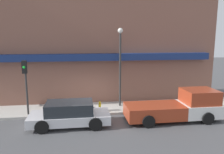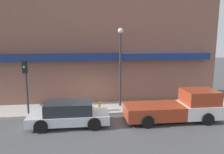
{
  "view_description": "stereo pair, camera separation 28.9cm",
  "coord_description": "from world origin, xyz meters",
  "px_view_note": "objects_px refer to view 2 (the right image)",
  "views": [
    {
      "loc": [
        -0.54,
        -13.49,
        4.95
      ],
      "look_at": [
        1.49,
        1.03,
        2.36
      ],
      "focal_mm": 35.0,
      "sensor_mm": 36.0,
      "label": 1
    },
    {
      "loc": [
        -0.25,
        -13.53,
        4.95
      ],
      "look_at": [
        1.49,
        1.03,
        2.36
      ],
      "focal_mm": 35.0,
      "sensor_mm": 36.0,
      "label": 2
    }
  ],
  "objects_px": {
    "pickup_truck": "(178,107)",
    "parked_car": "(69,114)",
    "traffic_light": "(26,77)",
    "street_lamp": "(120,58)",
    "fire_hydrant": "(100,106)"
  },
  "relations": [
    {
      "from": "parked_car",
      "to": "fire_hydrant",
      "type": "bearing_deg",
      "value": 43.29
    },
    {
      "from": "fire_hydrant",
      "to": "pickup_truck",
      "type": "bearing_deg",
      "value": -20.64
    },
    {
      "from": "parked_car",
      "to": "traffic_light",
      "type": "xyz_separation_m",
      "value": [
        -2.73,
        1.78,
        1.86
      ]
    },
    {
      "from": "pickup_truck",
      "to": "fire_hydrant",
      "type": "xyz_separation_m",
      "value": [
        -4.7,
        1.77,
        -0.32
      ]
    },
    {
      "from": "parked_car",
      "to": "traffic_light",
      "type": "height_order",
      "value": "traffic_light"
    },
    {
      "from": "parked_car",
      "to": "pickup_truck",
      "type": "bearing_deg",
      "value": -0.06
    },
    {
      "from": "fire_hydrant",
      "to": "traffic_light",
      "type": "distance_m",
      "value": 5.04
    },
    {
      "from": "traffic_light",
      "to": "street_lamp",
      "type": "bearing_deg",
      "value": 9.98
    },
    {
      "from": "traffic_light",
      "to": "pickup_truck",
      "type": "bearing_deg",
      "value": -10.8
    },
    {
      "from": "street_lamp",
      "to": "traffic_light",
      "type": "bearing_deg",
      "value": -170.02
    },
    {
      "from": "pickup_truck",
      "to": "traffic_light",
      "type": "xyz_separation_m",
      "value": [
        -9.31,
        1.78,
        1.74
      ]
    },
    {
      "from": "pickup_truck",
      "to": "street_lamp",
      "type": "height_order",
      "value": "street_lamp"
    },
    {
      "from": "street_lamp",
      "to": "pickup_truck",
      "type": "bearing_deg",
      "value": -42.2
    },
    {
      "from": "pickup_truck",
      "to": "parked_car",
      "type": "xyz_separation_m",
      "value": [
        -6.58,
        0.0,
        -0.12
      ]
    },
    {
      "from": "parked_car",
      "to": "fire_hydrant",
      "type": "relative_size",
      "value": 6.64
    }
  ]
}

